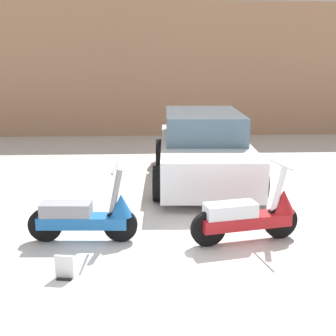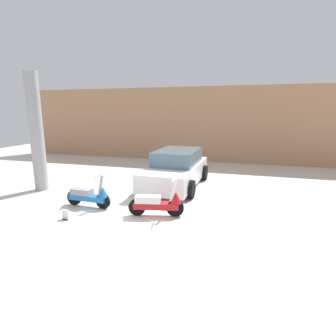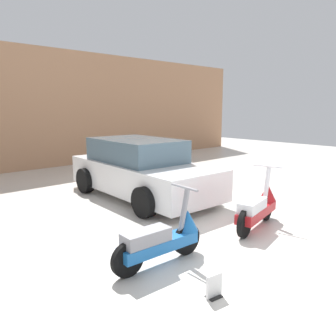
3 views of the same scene
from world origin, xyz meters
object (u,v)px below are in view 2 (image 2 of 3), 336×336
(car_rear_left, at_px, (176,169))
(placard_near_left_scooter, at_px, (66,215))
(scooter_front_left, at_px, (90,195))
(scooter_front_right, at_px, (158,203))
(support_column_side, at_px, (36,133))

(car_rear_left, height_order, placard_near_left_scooter, car_rear_left)
(scooter_front_left, relative_size, scooter_front_right, 0.98)
(scooter_front_left, distance_m, placard_near_left_scooter, 0.98)
(car_rear_left, bearing_deg, support_column_side, -65.92)
(support_column_side, bearing_deg, car_rear_left, 21.84)
(scooter_front_right, bearing_deg, support_column_side, 154.33)
(scooter_front_right, bearing_deg, scooter_front_left, 165.61)
(placard_near_left_scooter, relative_size, support_column_side, 0.07)
(scooter_front_left, xyz_separation_m, scooter_front_right, (2.05, -0.09, 0.01))
(scooter_front_left, xyz_separation_m, car_rear_left, (1.81, 2.78, 0.28))
(scooter_front_left, distance_m, scooter_front_right, 2.05)
(car_rear_left, bearing_deg, scooter_front_left, -30.84)
(car_rear_left, relative_size, placard_near_left_scooter, 14.85)
(scooter_front_right, xyz_separation_m, car_rear_left, (-0.24, 2.87, 0.26))
(car_rear_left, xyz_separation_m, support_column_side, (-4.34, -1.74, 1.33))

